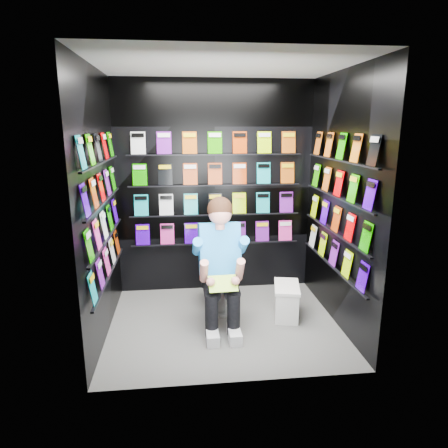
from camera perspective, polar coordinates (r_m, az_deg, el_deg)
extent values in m
plane|color=#585956|center=(4.39, -0.02, -14.06)|extent=(2.40, 2.40, 0.00)
plane|color=white|center=(3.92, -0.02, 21.84)|extent=(2.40, 2.40, 0.00)
cube|color=black|center=(4.93, -1.31, 5.05)|extent=(2.40, 0.04, 2.60)
cube|color=black|center=(2.98, 2.10, -0.84)|extent=(2.40, 0.04, 2.60)
cube|color=black|center=(4.00, -17.36, 2.33)|extent=(0.04, 2.00, 2.60)
cube|color=black|center=(4.25, 16.29, 3.06)|extent=(0.04, 2.00, 2.60)
imported|color=white|center=(4.63, -1.14, -7.51)|extent=(0.45, 0.77, 0.73)
cube|color=silver|center=(4.53, 8.88, -10.97)|extent=(0.33, 0.48, 0.33)
cube|color=silver|center=(4.46, 8.97, -8.85)|extent=(0.36, 0.51, 0.03)
cube|color=green|center=(3.88, -0.16, -8.51)|extent=(0.28, 0.17, 0.12)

